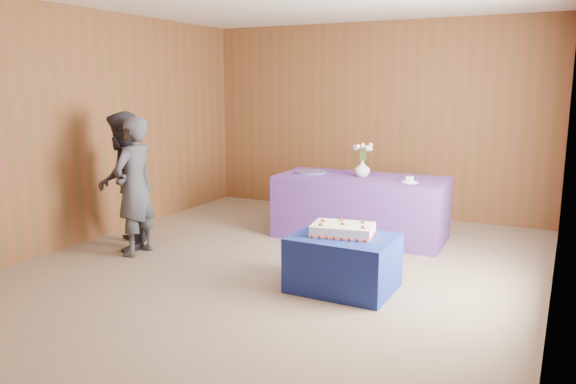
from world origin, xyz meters
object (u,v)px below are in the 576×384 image
Objects in this scene: guest_left at (135,187)px; cake_table at (343,263)px; vase at (362,169)px; guest_right at (124,181)px; serving_table at (360,207)px; sheet_cake at (343,230)px.

cake_table is at bearing 87.70° from guest_left.
vase is 0.13× the size of guest_right.
vase is 0.13× the size of guest_left.
vase is 2.64m from guest_left.
cake_table is at bearing -77.49° from serving_table.
vase is (-0.44, 1.74, 0.30)m from sheet_cake.
sheet_cake is 3.22× the size of vase.
sheet_cake is at bearing 49.62° from guest_right.
guest_right is (-2.21, -1.64, 0.40)m from serving_table.
guest_left reaches higher than sheet_cake.
serving_table is (-0.46, 1.75, 0.12)m from cake_table.
serving_table reaches higher than cake_table.
guest_right is at bearing -143.15° from vase.
guest_left reaches higher than serving_table.
guest_left is 0.97× the size of guest_right.
cake_table is 0.30m from sheet_cake.
serving_table is 0.47m from vase.
sheet_cake is 2.41m from guest_left.
cake_table is 0.60× the size of guest_left.
sheet_cake is (-0.02, 0.03, 0.30)m from cake_table.
vase reaches higher than serving_table.
serving_table is 2.65m from guest_left.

